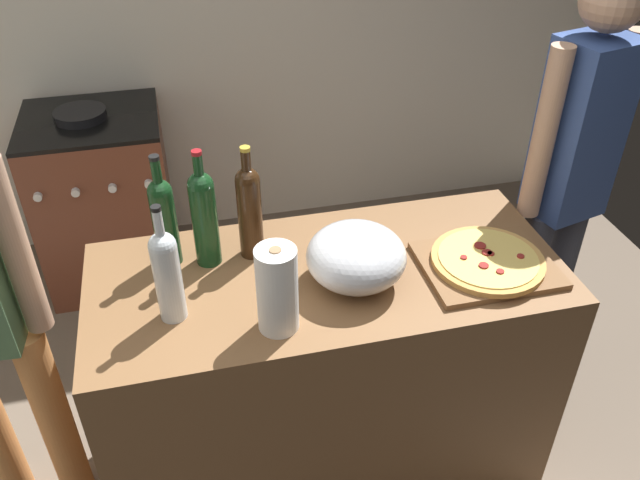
% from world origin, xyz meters
% --- Properties ---
extents(ground_plane, '(4.45, 3.05, 0.02)m').
position_xyz_m(ground_plane, '(0.00, 1.22, -0.01)').
color(ground_plane, '#6B5B4C').
extents(counter, '(1.46, 0.65, 0.90)m').
position_xyz_m(counter, '(0.21, 0.72, 0.45)').
color(counter, brown).
rests_on(counter, ground_plane).
extents(cutting_board, '(0.40, 0.32, 0.02)m').
position_xyz_m(cutting_board, '(0.69, 0.63, 0.91)').
color(cutting_board, brown).
rests_on(cutting_board, counter).
extents(pizza, '(0.35, 0.35, 0.03)m').
position_xyz_m(pizza, '(0.69, 0.63, 0.93)').
color(pizza, tan).
rests_on(pizza, cutting_board).
extents(mixing_bowl, '(0.30, 0.30, 0.18)m').
position_xyz_m(mixing_bowl, '(0.28, 0.66, 0.99)').
color(mixing_bowl, '#B2B2B7').
rests_on(mixing_bowl, counter).
extents(paper_towel_roll, '(0.11, 0.11, 0.26)m').
position_xyz_m(paper_towel_roll, '(0.02, 0.52, 1.03)').
color(paper_towel_roll, white).
rests_on(paper_towel_roll, counter).
extents(wine_bottle_dark, '(0.08, 0.08, 0.38)m').
position_xyz_m(wine_bottle_dark, '(-0.00, 0.87, 1.07)').
color(wine_bottle_dark, '#331E0F').
rests_on(wine_bottle_dark, counter).
extents(wine_bottle_green, '(0.07, 0.07, 0.37)m').
position_xyz_m(wine_bottle_green, '(-0.26, 0.89, 1.06)').
color(wine_bottle_green, '#143819').
rests_on(wine_bottle_green, counter).
extents(wine_bottle_clear, '(0.08, 0.08, 0.36)m').
position_xyz_m(wine_bottle_clear, '(-0.26, 0.63, 1.05)').
color(wine_bottle_clear, silver).
rests_on(wine_bottle_clear, counter).
extents(wine_bottle_amber, '(0.08, 0.08, 0.39)m').
position_xyz_m(wine_bottle_amber, '(-0.14, 0.87, 1.07)').
color(wine_bottle_amber, '#143819').
rests_on(wine_bottle_amber, counter).
extents(stove, '(0.62, 0.60, 0.91)m').
position_xyz_m(stove, '(-0.57, 2.10, 0.44)').
color(stove, brown).
rests_on(stove, ground_plane).
extents(person_in_red, '(0.39, 0.25, 1.69)m').
position_xyz_m(person_in_red, '(1.15, 0.95, 0.99)').
color(person_in_red, '#383D4C').
rests_on(person_in_red, ground_plane).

